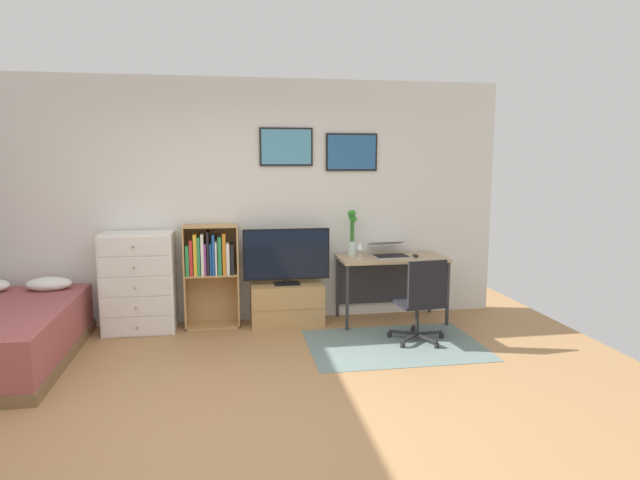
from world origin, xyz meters
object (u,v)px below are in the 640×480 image
(desk, at_px, (389,267))
(bamboo_vase, at_px, (352,232))
(dresser, at_px, (139,283))
(television, at_px, (287,256))
(computer_mouse, at_px, (416,255))
(office_chair, at_px, (422,299))
(tv_stand, at_px, (287,304))
(laptop, at_px, (389,250))
(wine_glass, at_px, (360,246))
(bookshelf, at_px, (211,265))

(desk, bearing_deg, bamboo_vase, 167.90)
(dresser, height_order, television, television)
(television, relative_size, computer_mouse, 9.12)
(television, relative_size, office_chair, 1.10)
(bamboo_vase, bearing_deg, tv_stand, -174.31)
(dresser, height_order, desk, dresser)
(office_chair, bearing_deg, desk, 88.98)
(laptop, relative_size, computer_mouse, 4.27)
(desk, xyz_separation_m, bamboo_vase, (-0.42, 0.09, 0.41))
(bamboo_vase, relative_size, wine_glass, 2.89)
(television, bearing_deg, computer_mouse, -4.55)
(desk, relative_size, computer_mouse, 11.44)
(desk, distance_m, laptop, 0.20)
(bookshelf, relative_size, computer_mouse, 10.77)
(desk, height_order, wine_glass, wine_glass)
(tv_stand, relative_size, computer_mouse, 7.66)
(dresser, distance_m, wine_glass, 2.39)
(laptop, distance_m, bamboo_vase, 0.47)
(television, relative_size, desk, 0.80)
(tv_stand, bearing_deg, office_chair, -35.30)
(dresser, relative_size, bamboo_vase, 2.04)
(tv_stand, distance_m, office_chair, 1.54)
(computer_mouse, bearing_deg, laptop, 156.08)
(dresser, relative_size, laptop, 2.39)
(bookshelf, height_order, office_chair, bookshelf)
(dresser, relative_size, office_chair, 1.23)
(bookshelf, xyz_separation_m, wine_glass, (1.62, -0.18, 0.19))
(desk, bearing_deg, television, -179.62)
(tv_stand, xyz_separation_m, computer_mouse, (1.44, -0.14, 0.53))
(office_chair, relative_size, wine_glass, 4.78)
(office_chair, height_order, wine_glass, wine_glass)
(office_chair, bearing_deg, computer_mouse, 69.77)
(tv_stand, distance_m, desk, 1.23)
(bookshelf, height_order, wine_glass, bookshelf)
(television, bearing_deg, office_chair, -34.61)
(dresser, bearing_deg, television, -0.27)
(dresser, height_order, laptop, dresser)
(bamboo_vase, distance_m, wine_glass, 0.26)
(tv_stand, bearing_deg, laptop, -0.74)
(bookshelf, xyz_separation_m, office_chair, (2.07, -0.92, -0.23))
(desk, distance_m, wine_glass, 0.48)
(office_chair, xyz_separation_m, computer_mouse, (0.19, 0.74, 0.30))
(computer_mouse, bearing_deg, bamboo_vase, 162.76)
(television, bearing_deg, dresser, 179.73)
(bookshelf, xyz_separation_m, laptop, (1.99, -0.06, 0.12))
(television, distance_m, laptop, 1.16)
(desk, bearing_deg, dresser, -179.99)
(wine_glass, bearing_deg, bamboo_vase, 101.34)
(desk, xyz_separation_m, computer_mouse, (0.26, -0.12, 0.15))
(desk, height_order, laptop, laptop)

